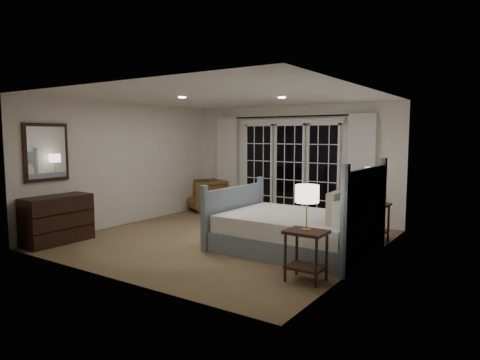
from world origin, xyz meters
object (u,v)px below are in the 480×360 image
Objects in this scene: nightstand_left at (306,248)px; dresser at (57,219)px; bed at (297,230)px; lamp_right at (374,175)px; lamp_left at (307,194)px; armchair at (206,195)px; nightstand_right at (373,216)px.

dresser reaches higher than nightstand_left.
bed is 1.73m from lamp_right.
lamp_left is 4.47m from dresser.
bed is at bearing -122.42° from lamp_right.
dresser is at bearing -63.36° from armchair.
nightstand_left is 0.68m from lamp_left.
lamp_right is (0.82, 1.28, 0.83)m from bed.
dresser is at bearing -171.99° from lamp_left.
bed is 2.77× the size of armchair.
lamp_right is at bearing 87.94° from nightstand_left.
nightstand_right is (0.82, 1.28, 0.11)m from bed.
nightstand_right is 2.59m from lamp_left.
nightstand_left is 1.06× the size of lamp_right.
nightstand_right is 0.72m from lamp_right.
lamp_left is (0.73, -1.21, 0.77)m from bed.
armchair is (-4.33, 0.79, -0.78)m from lamp_right.
nightstand_left is at bearing -90.00° from lamp_left.
bed is at bearing 26.65° from dresser.
bed is 1.42m from nightstand_left.
lamp_right is 4.47m from armchair.
lamp_left is at bearing -9.23° from armchair.
lamp_right is at bearing 87.94° from lamp_left.
bed is 2.05× the size of dresser.
armchair is at bearing 169.69° from nightstand_right.
nightstand_left is 5.36m from armchair.
armchair is (-3.51, 2.07, 0.04)m from bed.
lamp_right reaches higher than nightstand_left.
lamp_left is at bearing -92.06° from lamp_right.
armchair is at bearing 142.22° from lamp_left.
bed is 4.08m from dresser.
lamp_right is at bearing 57.58° from bed.
nightstand_right is (0.09, 2.50, 0.02)m from nightstand_left.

